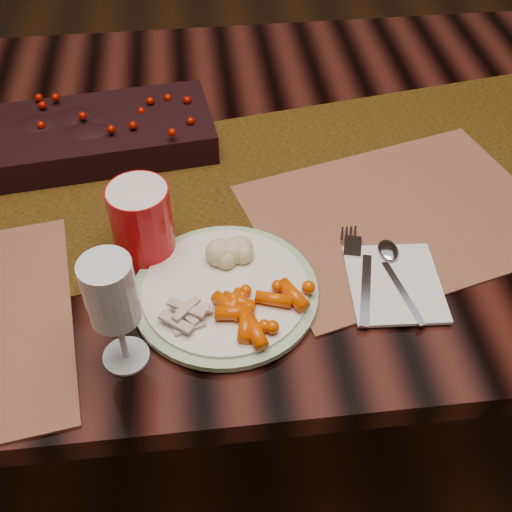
{
  "coord_description": "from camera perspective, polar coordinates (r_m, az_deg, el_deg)",
  "views": [
    {
      "loc": [
        -0.07,
        -0.88,
        1.43
      ],
      "look_at": [
        -0.0,
        -0.27,
        0.8
      ],
      "focal_mm": 45.0,
      "sensor_mm": 36.0,
      "label": 1
    }
  ],
  "objects": [
    {
      "name": "wine_glass",
      "position": [
        0.78,
        -12.34,
        -5.1
      ],
      "size": [
        0.08,
        0.08,
        0.17
      ],
      "primitive_type": null,
      "rotation": [
        0.0,
        0.0,
        -0.34
      ],
      "color": "silver",
      "rests_on": "dining_table"
    },
    {
      "name": "fork",
      "position": [
        0.91,
        9.44,
        -1.94
      ],
      "size": [
        0.07,
        0.17,
        0.0
      ],
      "primitive_type": null,
      "rotation": [
        0.0,
        0.0,
        -0.26
      ],
      "color": "white",
      "rests_on": "napkin"
    },
    {
      "name": "napkin",
      "position": [
        0.92,
        12.2,
        -2.4
      ],
      "size": [
        0.14,
        0.16,
        0.01
      ],
      "primitive_type": "cube",
      "rotation": [
        0.0,
        0.0,
        -0.06
      ],
      "color": "white",
      "rests_on": "placemat_main"
    },
    {
      "name": "baby_carrots",
      "position": [
        0.84,
        0.36,
        -5.24
      ],
      "size": [
        0.14,
        0.12,
        0.02
      ],
      "primitive_type": null,
      "rotation": [
        0.0,
        0.0,
        0.3
      ],
      "color": "#D94600",
      "rests_on": "dinner_plate"
    },
    {
      "name": "table_runner",
      "position": [
        1.06,
        -3.82,
        6.21
      ],
      "size": [
        1.77,
        0.63,
        0.0
      ],
      "primitive_type": "cube",
      "rotation": [
        0.0,
        0.0,
        0.16
      ],
      "color": "#40250C",
      "rests_on": "dining_table"
    },
    {
      "name": "dinner_plate",
      "position": [
        0.89,
        -2.76,
        -3.13
      ],
      "size": [
        0.3,
        0.3,
        0.01
      ],
      "primitive_type": "cylinder",
      "rotation": [
        0.0,
        0.0,
        -0.16
      ],
      "color": "white",
      "rests_on": "placemat_main"
    },
    {
      "name": "mashed_potatoes",
      "position": [
        0.9,
        -2.46,
        0.63
      ],
      "size": [
        0.08,
        0.07,
        0.04
      ],
      "primitive_type": null,
      "rotation": [
        0.0,
        0.0,
        -0.09
      ],
      "color": "tan",
      "rests_on": "dinner_plate"
    },
    {
      "name": "dining_table",
      "position": [
        1.38,
        -1.15,
        -4.13
      ],
      "size": [
        1.8,
        1.0,
        0.75
      ],
      "primitive_type": "cube",
      "color": "black",
      "rests_on": "floor"
    },
    {
      "name": "turkey_shreds",
      "position": [
        0.84,
        -6.53,
        -5.33
      ],
      "size": [
        0.08,
        0.07,
        0.02
      ],
      "primitive_type": null,
      "rotation": [
        0.0,
        0.0,
        -0.08
      ],
      "color": "tan",
      "rests_on": "dinner_plate"
    },
    {
      "name": "spoon",
      "position": [
        0.92,
        12.51,
        -2.01
      ],
      "size": [
        0.06,
        0.15,
        0.0
      ],
      "primitive_type": null,
      "rotation": [
        0.0,
        0.0,
        0.18
      ],
      "color": "silver",
      "rests_on": "napkin"
    },
    {
      "name": "placemat_main",
      "position": [
        1.03,
        12.68,
        3.45
      ],
      "size": [
        0.52,
        0.43,
        0.0
      ],
      "primitive_type": "cube",
      "rotation": [
        0.0,
        0.0,
        0.26
      ],
      "color": "brown",
      "rests_on": "dining_table"
    },
    {
      "name": "floor",
      "position": [
        1.68,
        -0.96,
        -12.34
      ],
      "size": [
        5.0,
        5.0,
        0.0
      ],
      "primitive_type": "plane",
      "color": "black",
      "rests_on": "ground"
    },
    {
      "name": "red_cup",
      "position": [
        0.92,
        -10.1,
        2.94
      ],
      "size": [
        0.1,
        0.1,
        0.12
      ],
      "primitive_type": "cylinder",
      "rotation": [
        0.0,
        0.0,
        0.11
      ],
      "color": "#B70A0F",
      "rests_on": "placemat_main"
    },
    {
      "name": "centerpiece",
      "position": [
        1.15,
        -13.28,
        10.9
      ],
      "size": [
        0.38,
        0.23,
        0.07
      ],
      "primitive_type": null,
      "rotation": [
        0.0,
        0.0,
        0.12
      ],
      "color": "black",
      "rests_on": "table_runner"
    }
  ]
}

